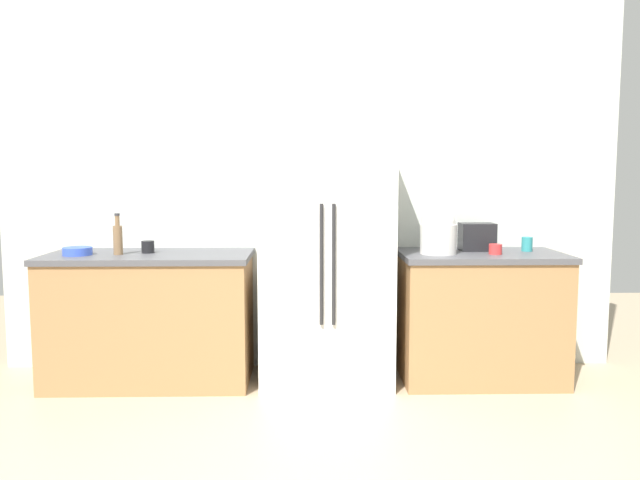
{
  "coord_description": "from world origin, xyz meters",
  "views": [
    {
      "loc": [
        -0.03,
        -2.86,
        1.47
      ],
      "look_at": [
        0.04,
        0.45,
        1.12
      ],
      "focal_mm": 35.36,
      "sensor_mm": 36.0,
      "label": 1
    }
  ],
  "objects_px": {
    "rice_cooker": "(438,232)",
    "bottle_a": "(118,238)",
    "cup_b": "(148,247)",
    "bowl_a": "(77,251)",
    "cup_c": "(527,244)",
    "cup_a": "(495,249)",
    "refrigerator": "(326,258)",
    "toaster": "(477,237)"
  },
  "relations": [
    {
      "from": "cup_c",
      "to": "bowl_a",
      "type": "relative_size",
      "value": 0.52
    },
    {
      "from": "cup_a",
      "to": "refrigerator",
      "type": "bearing_deg",
      "value": 175.59
    },
    {
      "from": "refrigerator",
      "to": "cup_a",
      "type": "height_order",
      "value": "refrigerator"
    },
    {
      "from": "refrigerator",
      "to": "bowl_a",
      "type": "xyz_separation_m",
      "value": [
        -1.7,
        -0.07,
        0.06
      ]
    },
    {
      "from": "cup_b",
      "to": "bowl_a",
      "type": "distance_m",
      "value": 0.46
    },
    {
      "from": "rice_cooker",
      "to": "cup_b",
      "type": "bearing_deg",
      "value": 177.27
    },
    {
      "from": "refrigerator",
      "to": "bowl_a",
      "type": "distance_m",
      "value": 1.7
    },
    {
      "from": "refrigerator",
      "to": "cup_b",
      "type": "distance_m",
      "value": 1.25
    },
    {
      "from": "toaster",
      "to": "cup_a",
      "type": "distance_m",
      "value": 0.23
    },
    {
      "from": "cup_a",
      "to": "cup_c",
      "type": "bearing_deg",
      "value": 30.63
    },
    {
      "from": "rice_cooker",
      "to": "bottle_a",
      "type": "relative_size",
      "value": 1.13
    },
    {
      "from": "bottle_a",
      "to": "cup_a",
      "type": "bearing_deg",
      "value": -0.91
    },
    {
      "from": "rice_cooker",
      "to": "bottle_a",
      "type": "distance_m",
      "value": 2.21
    },
    {
      "from": "bottle_a",
      "to": "cup_c",
      "type": "xyz_separation_m",
      "value": [
        2.87,
        0.12,
        -0.06
      ]
    },
    {
      "from": "rice_cooker",
      "to": "cup_b",
      "type": "distance_m",
      "value": 2.03
    },
    {
      "from": "rice_cooker",
      "to": "toaster",
      "type": "bearing_deg",
      "value": 28.67
    },
    {
      "from": "cup_a",
      "to": "cup_b",
      "type": "height_order",
      "value": "cup_b"
    },
    {
      "from": "bottle_a",
      "to": "cup_c",
      "type": "bearing_deg",
      "value": 2.45
    },
    {
      "from": "bowl_a",
      "to": "rice_cooker",
      "type": "bearing_deg",
      "value": 0.27
    },
    {
      "from": "cup_a",
      "to": "cup_c",
      "type": "relative_size",
      "value": 0.88
    },
    {
      "from": "refrigerator",
      "to": "rice_cooker",
      "type": "xyz_separation_m",
      "value": [
        0.78,
        -0.06,
        0.19
      ]
    },
    {
      "from": "rice_cooker",
      "to": "cup_a",
      "type": "bearing_deg",
      "value": -4.83
    },
    {
      "from": "rice_cooker",
      "to": "cup_c",
      "type": "relative_size",
      "value": 3.14
    },
    {
      "from": "rice_cooker",
      "to": "cup_b",
      "type": "relative_size",
      "value": 3.57
    },
    {
      "from": "bowl_a",
      "to": "refrigerator",
      "type": "bearing_deg",
      "value": 2.32
    },
    {
      "from": "cup_b",
      "to": "cup_c",
      "type": "xyz_separation_m",
      "value": [
        2.69,
        0.03,
        0.01
      ]
    },
    {
      "from": "toaster",
      "to": "cup_c",
      "type": "height_order",
      "value": "toaster"
    },
    {
      "from": "refrigerator",
      "to": "cup_a",
      "type": "bearing_deg",
      "value": -4.41
    },
    {
      "from": "refrigerator",
      "to": "cup_b",
      "type": "relative_size",
      "value": 19.64
    },
    {
      "from": "refrigerator",
      "to": "bowl_a",
      "type": "height_order",
      "value": "refrigerator"
    },
    {
      "from": "toaster",
      "to": "cup_c",
      "type": "bearing_deg",
      "value": -6.85
    },
    {
      "from": "cup_a",
      "to": "bowl_a",
      "type": "xyz_separation_m",
      "value": [
        -2.87,
        0.02,
        -0.01
      ]
    },
    {
      "from": "refrigerator",
      "to": "cup_c",
      "type": "xyz_separation_m",
      "value": [
        1.44,
        0.07,
        0.08
      ]
    },
    {
      "from": "bowl_a",
      "to": "cup_b",
      "type": "bearing_deg",
      "value": 13.5
    },
    {
      "from": "cup_a",
      "to": "bowl_a",
      "type": "bearing_deg",
      "value": 179.58
    },
    {
      "from": "rice_cooker",
      "to": "bottle_a",
      "type": "height_order",
      "value": "rice_cooker"
    },
    {
      "from": "cup_b",
      "to": "refrigerator",
      "type": "bearing_deg",
      "value": -1.81
    },
    {
      "from": "toaster",
      "to": "bottle_a",
      "type": "xyz_separation_m",
      "value": [
        -2.52,
        -0.16,
        0.01
      ]
    },
    {
      "from": "bottle_a",
      "to": "bowl_a",
      "type": "bearing_deg",
      "value": -175.79
    },
    {
      "from": "toaster",
      "to": "bottle_a",
      "type": "bearing_deg",
      "value": -176.26
    },
    {
      "from": "toaster",
      "to": "bowl_a",
      "type": "distance_m",
      "value": 2.8
    },
    {
      "from": "toaster",
      "to": "cup_b",
      "type": "height_order",
      "value": "toaster"
    }
  ]
}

